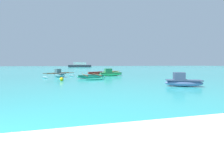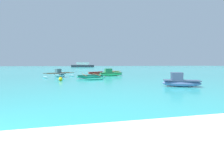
% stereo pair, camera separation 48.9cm
% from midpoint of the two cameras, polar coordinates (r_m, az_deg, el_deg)
% --- Properties ---
extents(moored_boat_0, '(3.51, 3.73, 0.35)m').
position_cam_midpoint_polar(moored_boat_0, '(28.28, -0.75, 1.00)').
color(moored_boat_0, '#9BBB59').
rests_on(moored_boat_0, ground_plane).
extents(moored_boat_1, '(2.74, 1.69, 1.04)m').
position_cam_midpoint_polar(moored_boat_1, '(12.10, 24.32, -2.45)').
color(moored_boat_1, '#5B71A7').
rests_on(moored_boat_1, ground_plane).
extents(moored_boat_2, '(3.25, 4.74, 0.45)m').
position_cam_midpoint_polar(moored_boat_2, '(17.58, -8.85, -0.74)').
color(moored_boat_2, '#22A683').
rests_on(moored_boat_2, ground_plane).
extents(moored_boat_3, '(2.78, 2.23, 0.44)m').
position_cam_midpoint_polar(moored_boat_3, '(23.77, -7.02, 0.59)').
color(moored_boat_3, red).
rests_on(moored_boat_3, ground_plane).
extents(moored_boat_4, '(3.87, 3.28, 1.04)m').
position_cam_midpoint_polar(moored_boat_4, '(20.13, -20.26, 0.06)').
color(moored_boat_4, '#6DA8B5').
rests_on(moored_boat_4, ground_plane).
extents(moored_boat_5, '(3.44, 1.28, 1.04)m').
position_cam_midpoint_polar(moored_boat_5, '(20.58, -1.22, 0.43)').
color(moored_boat_5, '#37D36F').
rests_on(moored_boat_5, ground_plane).
extents(mooring_buoy_1, '(0.37, 0.37, 0.37)m').
position_cam_midpoint_polar(mooring_buoy_1, '(15.38, -19.53, -1.69)').
color(mooring_buoy_1, yellow).
rests_on(mooring_buoy_1, ground_plane).
extents(distant_ferry, '(11.49, 2.53, 2.53)m').
position_cam_midpoint_polar(distant_ferry, '(78.94, -12.33, 3.48)').
color(distant_ferry, '#2D333D').
rests_on(distant_ferry, ground_plane).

